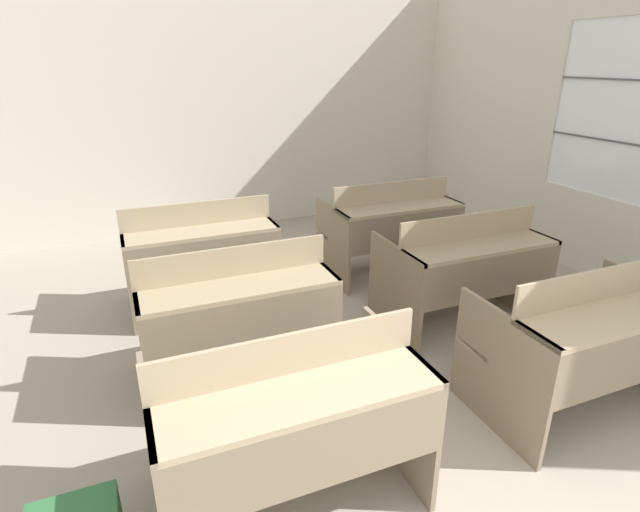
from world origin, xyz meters
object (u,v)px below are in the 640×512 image
Objects in this scene: bench_second_right at (464,268)px; bench_front_right at (587,338)px; bench_front_left at (289,418)px; bench_third_left at (201,253)px; bench_second_left at (236,311)px; bench_third_right at (390,227)px.

bench_front_right is at bearing -89.52° from bench_second_right.
bench_front_left and bench_third_left have the same top height.
bench_second_left is at bearing 148.48° from bench_front_right.
bench_front_left is at bearing -89.76° from bench_third_left.
bench_third_left is at bearing 90.24° from bench_front_left.
bench_front_right and bench_third_right have the same top height.
bench_third_left is 1.00× the size of bench_third_right.
bench_second_right is at bearing 31.63° from bench_front_left.
bench_third_right is at bearing 90.75° from bench_second_right.
bench_second_left and bench_third_right have the same top height.
bench_front_left is at bearing -148.37° from bench_second_right.
bench_front_right is at bearing -0.01° from bench_front_left.
bench_front_left is at bearing 179.99° from bench_front_right.
bench_third_right is (1.84, 0.01, 0.00)m from bench_third_left.
bench_second_right is 1.00× the size of bench_third_left.
bench_front_right is 1.00× the size of bench_second_right.
bench_front_left is at bearing -128.93° from bench_third_right.
bench_front_left is 1.00× the size of bench_third_right.
bench_third_left is (-1.85, 1.12, 0.00)m from bench_second_right.
bench_second_left is at bearing -179.60° from bench_second_right.
bench_front_right and bench_third_left have the same top height.
bench_second_right is at bearing 0.40° from bench_second_left.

